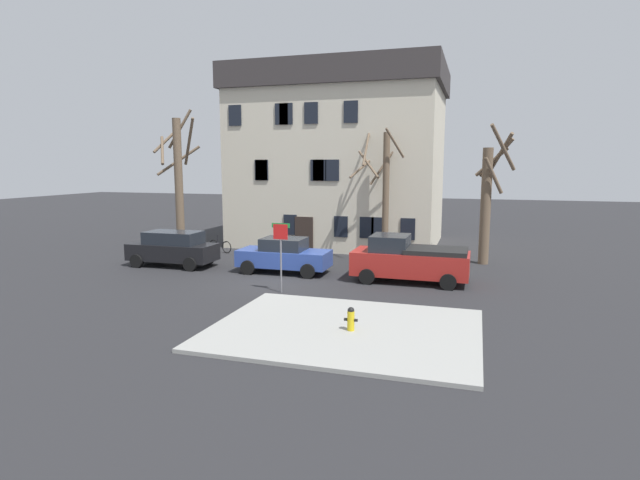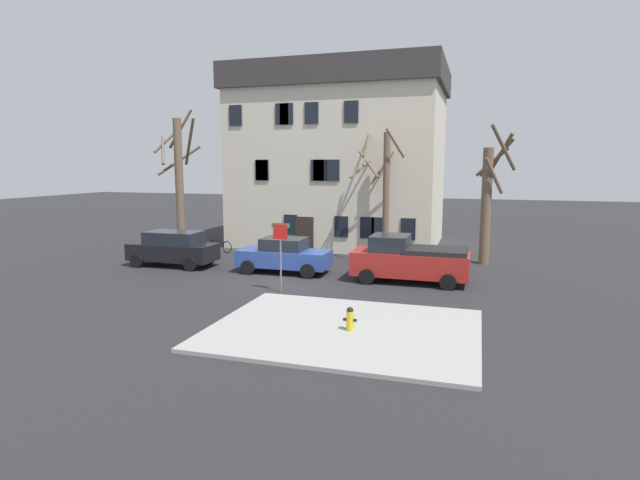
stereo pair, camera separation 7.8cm
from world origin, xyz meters
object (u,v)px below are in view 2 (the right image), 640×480
Objects in this scene: street_sign_pole at (280,244)px; bicycle_leaning at (221,246)px; building_main at (341,157)px; tree_bare_mid at (384,189)px; car_blue_sedan at (284,255)px; tree_bare_far at (488,197)px; pickup_truck_red at (409,260)px; tree_bare_near at (179,178)px; fire_hydrant at (350,318)px; car_black_wagon at (173,248)px.

street_sign_pole is 10.59m from bicycle_leaning.
street_sign_pole is (1.24, -13.75, -3.66)m from building_main.
tree_bare_mid is 6.93m from car_blue_sedan.
street_sign_pole reaches higher than car_blue_sedan.
bicycle_leaning is (-9.51, -0.73, -3.43)m from tree_bare_mid.
bicycle_leaning is (-14.87, -0.93, -3.10)m from tree_bare_far.
pickup_truck_red is (5.94, -0.16, 0.15)m from car_blue_sedan.
pickup_truck_red is (14.30, -4.49, -3.34)m from tree_bare_near.
pickup_truck_red is at bearing -20.71° from bicycle_leaning.
tree_bare_mid reaches higher than bicycle_leaning.
pickup_truck_red reaches higher than car_blue_sedan.
bicycle_leaning is at bearing 131.52° from street_sign_pole.
car_blue_sedan is 9.33m from fire_hydrant.
bicycle_leaning reaches higher than fire_hydrant.
tree_bare_far is 1.59× the size of car_black_wagon.
car_black_wagon is at bearing 154.56° from street_sign_pole.
street_sign_pole reaches higher than fire_hydrant.
car_blue_sedan is (8.36, -4.34, -3.49)m from tree_bare_near.
street_sign_pole is at bearing -25.44° from car_black_wagon.
car_blue_sedan is 5.99× the size of fire_hydrant.
car_blue_sedan is (-0.04, -10.14, -4.79)m from building_main.
street_sign_pole is (7.24, -3.44, 1.05)m from car_black_wagon.
tree_bare_far is 1.62× the size of car_blue_sedan.
car_black_wagon is 1.59× the size of street_sign_pole.
tree_bare_mid is at bearing 4.38° from bicycle_leaning.
car_black_wagon is at bearing -152.41° from tree_bare_mid.
tree_bare_near is at bearing 118.04° from car_black_wagon.
tree_bare_mid is 9.59× the size of fire_hydrant.
building_main is at bearing 34.64° from tree_bare_near.
car_blue_sedan is at bearing -150.69° from tree_bare_far.
fire_hydrant is at bearing -47.87° from bicycle_leaning.
tree_bare_mid is at bearing 73.30° from street_sign_pole.
car_black_wagon is at bearing -120.21° from building_main.
car_blue_sedan is 1.55× the size of street_sign_pole.
tree_bare_near is at bearing 140.49° from street_sign_pole.
building_main is at bearing 46.00° from bicycle_leaning.
pickup_truck_red is (2.10, -5.12, -2.81)m from tree_bare_mid.
tree_bare_near is 17.60m from tree_bare_far.
street_sign_pole is at bearing -143.53° from pickup_truck_red.
tree_bare_far is at bearing 29.31° from car_blue_sedan.
pickup_truck_red is 12.43m from bicycle_leaning.
car_black_wagon is at bearing -160.63° from tree_bare_far.
building_main is 9.76m from bicycle_leaning.
building_main is 17.95× the size of fire_hydrant.
building_main is at bearing 126.32° from tree_bare_mid.
bicycle_leaning is at bearing -176.41° from tree_bare_far.
street_sign_pole is 1.66× the size of bicycle_leaning.
car_blue_sedan is at bearing -36.73° from bicycle_leaning.
tree_bare_far is 11.92m from street_sign_pole.
tree_bare_near is at bearing 177.76° from bicycle_leaning.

